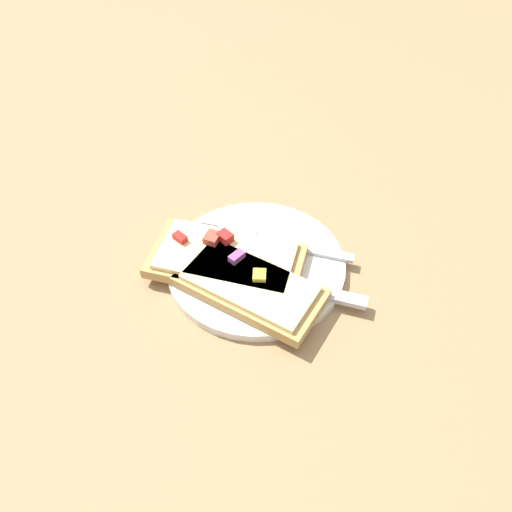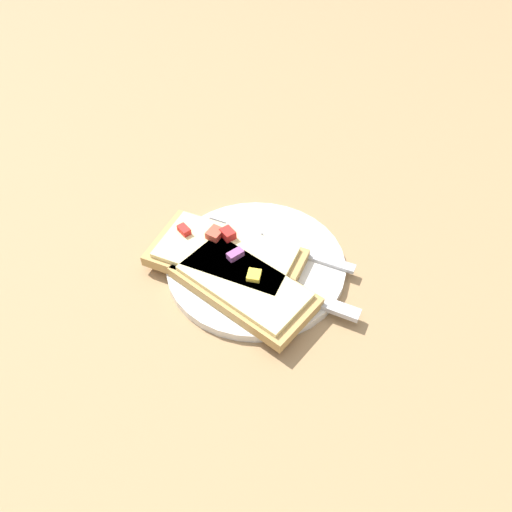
# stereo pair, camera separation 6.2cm
# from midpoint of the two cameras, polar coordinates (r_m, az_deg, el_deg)

# --- Properties ---
(ground_plane) EXTENTS (4.00, 4.00, 0.00)m
(ground_plane) POSITION_cam_midpoint_polar(r_m,az_deg,el_deg) (0.63, -2.79, -1.51)
(ground_plane) COLOR #9E7A51
(plate) EXTENTS (0.22, 0.22, 0.01)m
(plate) POSITION_cam_midpoint_polar(r_m,az_deg,el_deg) (0.63, -2.80, -1.14)
(plate) COLOR silver
(plate) RESTS_ON ground
(fork) EXTENTS (0.05, 0.21, 0.01)m
(fork) POSITION_cam_midpoint_polar(r_m,az_deg,el_deg) (0.64, -1.75, 1.57)
(fork) COLOR #B7B7BC
(fork) RESTS_ON plate
(knife) EXTENTS (0.05, 0.22, 0.01)m
(knife) POSITION_cam_midpoint_polar(r_m,az_deg,el_deg) (0.59, 1.09, -3.60)
(knife) COLOR #B7B7BC
(knife) RESTS_ON plate
(pizza_slice_main) EXTENTS (0.13, 0.20, 0.03)m
(pizza_slice_main) POSITION_cam_midpoint_polar(r_m,az_deg,el_deg) (0.62, -6.34, -0.48)
(pizza_slice_main) COLOR tan
(pizza_slice_main) RESTS_ON plate
(pizza_slice_corner) EXTENTS (0.10, 0.18, 0.03)m
(pizza_slice_corner) POSITION_cam_midpoint_polar(r_m,az_deg,el_deg) (0.58, -3.73, -3.64)
(pizza_slice_corner) COLOR tan
(pizza_slice_corner) RESTS_ON plate
(crumb_scatter) EXTENTS (0.12, 0.13, 0.01)m
(crumb_scatter) POSITION_cam_midpoint_polar(r_m,az_deg,el_deg) (0.59, -3.00, -3.59)
(crumb_scatter) COLOR #AF7D4F
(crumb_scatter) RESTS_ON plate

